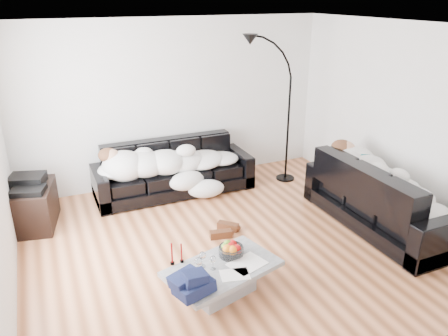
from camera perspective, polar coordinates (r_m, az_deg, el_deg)
name	(u,v)px	position (r m, az deg, el deg)	size (l,w,h in m)	color
ground	(234,242)	(5.58, 1.26, -9.68)	(5.00, 5.00, 0.00)	brown
wall_back	(175,103)	(7.04, -6.47, 8.48)	(5.00, 0.02, 2.60)	silver
wall_right	(401,121)	(6.44, 22.07, 5.74)	(0.02, 4.50, 2.60)	silver
ceiling	(236,26)	(4.76, 1.53, 18.05)	(5.00, 5.00, 0.00)	white
sofa_back	(174,168)	(6.80, -6.59, -0.04)	(2.42, 0.84, 0.79)	black
sofa_right	(382,195)	(6.13, 19.97, -3.34)	(2.20, 0.94, 0.89)	black
sleeper_back	(174,155)	(6.67, -6.54, 1.64)	(2.05, 0.71, 0.41)	white
sleeper_right	(384,181)	(6.05, 20.22, -1.57)	(1.88, 0.80, 0.46)	white
teal_cushion	(348,159)	(6.45, 15.85, 1.09)	(0.36, 0.30, 0.20)	#0D5A5D
coffee_table	(222,280)	(4.65, -0.20, -14.43)	(1.14, 0.66, 0.33)	#939699
fruit_bowl	(231,249)	(4.68, 0.94, -10.49)	(0.26, 0.26, 0.16)	white
wine_glass_a	(203,259)	(4.51, -2.82, -11.83)	(0.07, 0.07, 0.17)	white
wine_glass_b	(198,266)	(4.40, -3.38, -12.65)	(0.08, 0.08, 0.19)	white
wine_glass_c	(213,263)	(4.48, -1.44, -12.26)	(0.06, 0.06, 0.15)	white
candle_left	(172,254)	(4.55, -6.82, -11.09)	(0.05, 0.05, 0.25)	maroon
candle_right	(181,253)	(4.58, -5.58, -11.03)	(0.04, 0.04, 0.21)	maroon
newspaper_a	(247,263)	(4.59, 3.04, -12.33)	(0.36, 0.28, 0.01)	silver
newspaper_b	(235,274)	(4.43, 1.41, -13.72)	(0.29, 0.20, 0.01)	silver
navy_jacket	(191,275)	(4.15, -4.33, -13.82)	(0.36, 0.30, 0.18)	black
shoes	(224,230)	(5.73, 0.04, -8.11)	(0.47, 0.35, 0.11)	#472311
av_cabinet	(32,206)	(6.36, -23.82, -4.62)	(0.56, 0.82, 0.56)	black
stereo	(27,183)	(6.22, -24.30, -1.75)	(0.44, 0.34, 0.13)	black
floor_lamp	(288,119)	(7.10, 8.42, 6.39)	(0.76, 0.30, 2.09)	black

